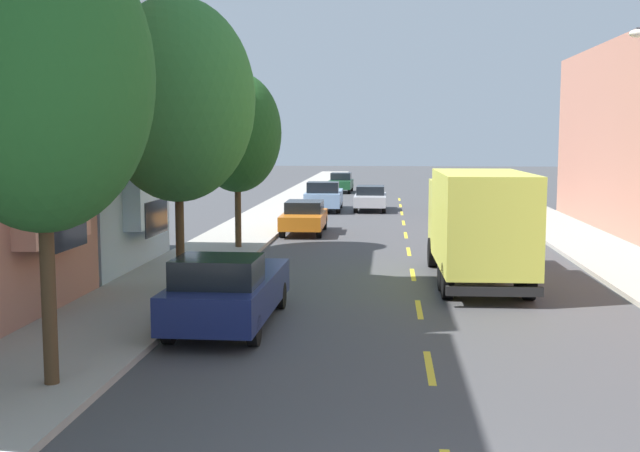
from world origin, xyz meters
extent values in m
plane|color=#424244|center=(0.00, 30.00, 0.00)|extent=(160.00, 160.00, 0.00)
cube|color=#A39E93|center=(-7.10, 28.00, 0.07)|extent=(3.20, 120.00, 0.14)
cube|color=#A39E93|center=(7.10, 28.00, 0.07)|extent=(3.20, 120.00, 0.14)
cube|color=yellow|center=(0.00, 7.00, 0.00)|extent=(0.14, 2.20, 0.01)
cube|color=yellow|center=(0.00, 12.00, 0.00)|extent=(0.14, 2.20, 0.01)
cube|color=yellow|center=(0.00, 17.00, 0.00)|extent=(0.14, 2.20, 0.01)
cube|color=yellow|center=(0.00, 22.00, 0.00)|extent=(0.14, 2.20, 0.01)
cube|color=yellow|center=(0.00, 27.00, 0.00)|extent=(0.14, 2.20, 0.01)
cube|color=yellow|center=(0.00, 32.00, 0.00)|extent=(0.14, 2.20, 0.01)
cube|color=yellow|center=(0.00, 37.00, 0.00)|extent=(0.14, 2.20, 0.01)
cube|color=yellow|center=(0.00, 42.00, 0.00)|extent=(0.14, 2.20, 0.01)
cube|color=yellow|center=(0.00, 47.00, 0.00)|extent=(0.14, 2.20, 0.01)
cube|color=#E19B83|center=(-8.42, 9.99, 6.68)|extent=(0.55, 3.10, 9.64)
cube|color=#1E232D|center=(-8.13, 9.99, 2.23)|extent=(0.04, 2.35, 1.10)
cube|color=#1E232D|center=(-8.13, 9.99, 5.93)|extent=(0.04, 2.35, 1.10)
cube|color=#CAE7FE|center=(-8.42, 17.08, 5.14)|extent=(0.55, 3.10, 7.43)
cube|color=#1E232D|center=(-8.13, 17.08, 1.71)|extent=(0.04, 2.35, 1.10)
cube|color=#1E232D|center=(-8.13, 17.08, 4.57)|extent=(0.04, 2.35, 1.10)
cube|color=#1E232D|center=(-8.13, 17.08, 7.43)|extent=(0.04, 2.35, 1.10)
cylinder|color=#47331E|center=(-6.40, 5.06, 1.73)|extent=(0.24, 0.24, 3.19)
ellipsoid|color=#235B23|center=(-6.40, 5.06, 5.24)|extent=(3.66, 3.66, 5.09)
cylinder|color=#47331E|center=(-6.40, 13.41, 1.67)|extent=(0.24, 0.24, 3.06)
ellipsoid|color=#2D6B2D|center=(-6.40, 13.41, 5.24)|extent=(4.15, 4.15, 5.43)
cylinder|color=#47331E|center=(-6.40, 21.77, 1.45)|extent=(0.24, 0.24, 2.62)
ellipsoid|color=#1E4C1E|center=(-6.40, 21.77, 4.43)|extent=(3.30, 3.30, 4.45)
ellipsoid|color=silver|center=(5.05, 12.17, 6.68)|extent=(0.44, 0.28, 0.20)
cube|color=#D8D84C|center=(1.82, 14.81, 1.97)|extent=(2.50, 5.27, 2.63)
cube|color=#D8D84C|center=(1.75, 18.57, 1.76)|extent=(2.34, 1.94, 2.20)
cube|color=black|center=(1.73, 19.47, 2.24)|extent=(2.02, 0.12, 0.97)
cube|color=black|center=(1.87, 12.28, 0.43)|extent=(2.40, 0.21, 0.24)
cylinder|color=black|center=(2.81, 18.64, 0.48)|extent=(0.30, 0.97, 0.96)
cylinder|color=black|center=(0.69, 18.60, 0.48)|extent=(0.30, 0.97, 0.96)
cylinder|color=black|center=(2.91, 13.42, 0.48)|extent=(0.30, 0.97, 0.96)
cylinder|color=black|center=(0.79, 13.38, 0.48)|extent=(0.30, 0.97, 0.96)
cylinder|color=black|center=(2.89, 14.52, 0.48)|extent=(0.30, 0.97, 0.96)
cylinder|color=black|center=(0.77, 14.48, 0.48)|extent=(0.30, 0.97, 0.96)
cube|color=maroon|center=(4.22, 36.15, 0.73)|extent=(2.00, 5.30, 0.80)
cube|color=black|center=(4.22, 37.32, 1.43)|extent=(1.76, 1.59, 0.60)
cylinder|color=black|center=(5.11, 37.95, 0.33)|extent=(0.22, 0.66, 0.66)
cylinder|color=black|center=(3.33, 37.95, 0.33)|extent=(0.22, 0.66, 0.66)
cylinder|color=black|center=(5.11, 34.35, 0.33)|extent=(0.22, 0.66, 0.66)
cylinder|color=black|center=(3.33, 34.35, 0.33)|extent=(0.22, 0.66, 0.66)
cube|color=#7A9EC6|center=(-4.48, 38.36, 0.73)|extent=(2.12, 5.35, 0.80)
cube|color=black|center=(-4.46, 37.20, 1.43)|extent=(1.80, 1.63, 0.60)
cylinder|color=black|center=(-5.33, 36.54, 0.33)|extent=(0.24, 0.67, 0.66)
cylinder|color=black|center=(-3.55, 36.58, 0.33)|extent=(0.24, 0.67, 0.66)
cylinder|color=black|center=(-5.42, 40.14, 0.33)|extent=(0.24, 0.67, 0.66)
cylinder|color=black|center=(-3.64, 40.19, 0.33)|extent=(0.24, 0.67, 0.66)
cube|color=orange|center=(-4.49, 27.24, 0.63)|extent=(1.85, 4.52, 0.60)
cube|color=black|center=(-4.49, 27.46, 1.18)|extent=(1.61, 2.18, 0.50)
cylinder|color=black|center=(-5.26, 25.70, 0.33)|extent=(0.23, 0.66, 0.66)
cylinder|color=black|center=(-3.68, 25.72, 0.33)|extent=(0.23, 0.66, 0.66)
cylinder|color=black|center=(-5.29, 28.76, 0.33)|extent=(0.23, 0.66, 0.66)
cylinder|color=black|center=(-3.71, 28.78, 0.33)|extent=(0.23, 0.66, 0.66)
cube|color=#194C28|center=(-4.43, 53.49, 0.64)|extent=(1.81, 4.03, 0.62)
cube|color=black|center=(-4.42, 53.97, 1.23)|extent=(1.56, 1.71, 0.55)
cylinder|color=black|center=(-5.21, 52.14, 0.33)|extent=(0.23, 0.66, 0.66)
cylinder|color=black|center=(-3.69, 52.11, 0.33)|extent=(0.23, 0.66, 0.66)
cylinder|color=black|center=(-5.16, 54.86, 0.33)|extent=(0.23, 0.66, 0.66)
cylinder|color=black|center=(-3.64, 54.83, 0.33)|extent=(0.23, 0.66, 0.66)
cube|color=navy|center=(-4.37, 10.04, 0.73)|extent=(2.08, 5.33, 0.80)
cube|color=black|center=(-4.38, 8.87, 1.43)|extent=(1.78, 1.62, 0.60)
cylinder|color=black|center=(-5.28, 8.25, 0.33)|extent=(0.23, 0.66, 0.66)
cylinder|color=black|center=(-3.50, 8.22, 0.33)|extent=(0.23, 0.66, 0.66)
cylinder|color=black|center=(-5.23, 11.85, 0.33)|extent=(0.23, 0.66, 0.66)
cylinder|color=black|center=(-3.45, 11.83, 0.33)|extent=(0.23, 0.66, 0.66)
cube|color=#B2B5BA|center=(-1.80, 38.53, 0.63)|extent=(1.80, 4.50, 0.60)
cube|color=black|center=(-1.80, 38.76, 1.18)|extent=(1.58, 2.16, 0.50)
cylinder|color=black|center=(-2.59, 37.00, 0.33)|extent=(0.22, 0.66, 0.66)
cylinder|color=black|center=(-1.01, 37.00, 0.33)|extent=(0.22, 0.66, 0.66)
cylinder|color=black|center=(-2.59, 40.06, 0.33)|extent=(0.22, 0.66, 0.66)
cylinder|color=black|center=(-1.01, 40.06, 0.33)|extent=(0.22, 0.66, 0.66)
camera|label=1|loc=(-0.81, -7.42, 4.25)|focal=44.45mm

